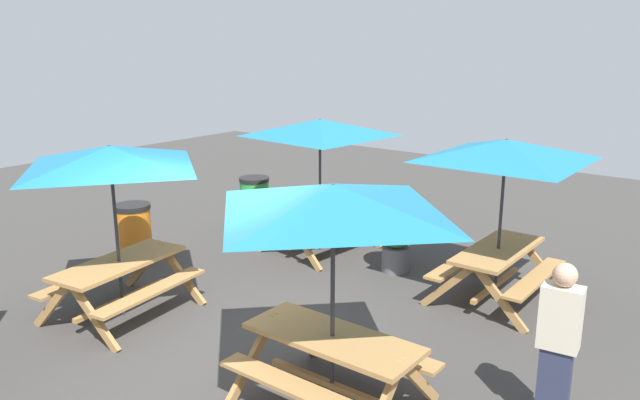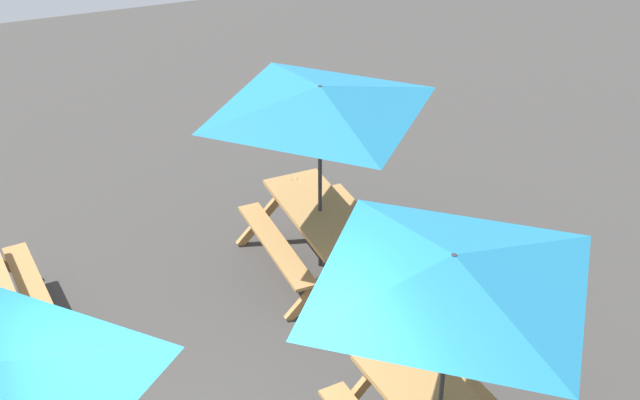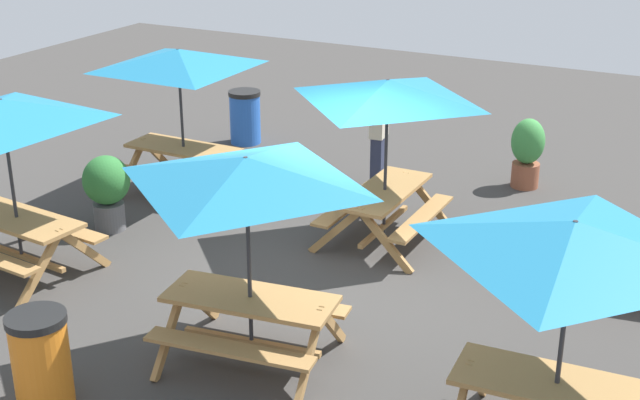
% 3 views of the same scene
% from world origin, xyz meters
% --- Properties ---
extents(picnic_table_0, '(2.12, 2.12, 2.34)m').
position_xyz_m(picnic_table_0, '(-3.41, 2.05, 1.99)').
color(picnic_table_0, '#A87A44').
rests_on(picnic_table_0, ground).
extents(picnic_table_1, '(2.25, 2.25, 2.34)m').
position_xyz_m(picnic_table_1, '(-0.19, 1.93, 1.99)').
color(picnic_table_1, '#A87A44').
rests_on(picnic_table_1, ground).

